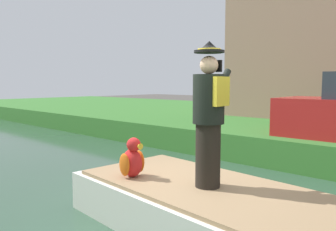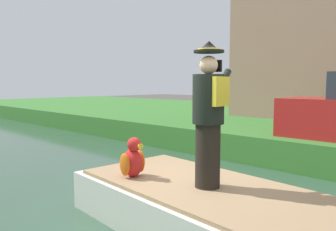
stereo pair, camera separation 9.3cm
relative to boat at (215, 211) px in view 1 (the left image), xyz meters
The scene contains 5 objects.
ground_plane 0.66m from the boat, 90.00° to the left, with size 80.00×80.00×0.00m, color #4C4742.
canal_water 0.63m from the boat, 90.00° to the left, with size 6.99×48.00×0.10m, color #33513D.
boat is the anchor object (origin of this frame).
person_pirate 1.24m from the boat, 102.19° to the left, with size 0.61×0.42×1.85m.
parrot_plush 1.34m from the boat, 108.63° to the left, with size 0.36×0.35×0.57m.
Camera 1 is at (-3.46, -2.89, 2.04)m, focal length 35.74 mm.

